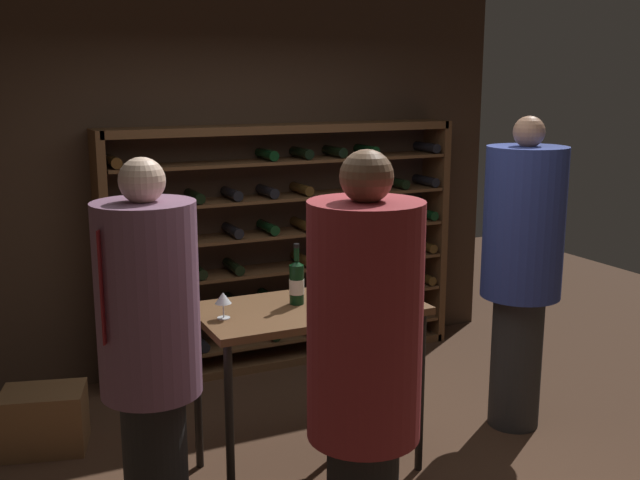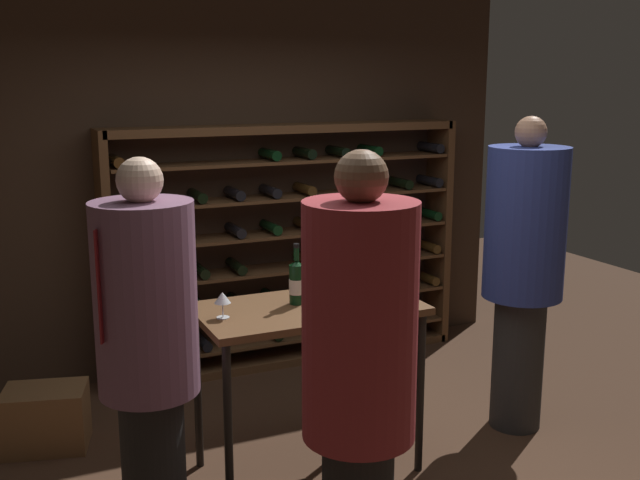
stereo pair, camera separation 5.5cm
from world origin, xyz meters
TOP-DOWN VIEW (x-y plane):
  - ground_plane at (0.00, 0.00)m, footprint 10.09×10.09m
  - back_wall at (0.00, 2.04)m, footprint 4.53×0.10m
  - wine_rack at (0.35, 1.83)m, footprint 2.79×0.32m
  - tasting_table at (-0.19, 0.21)m, footprint 1.22×0.67m
  - person_bystander_red_print at (-1.15, -0.20)m, footprint 0.45×0.45m
  - person_guest_blue_shirt at (1.24, 0.16)m, footprint 0.49×0.49m
  - person_host_in_suit at (-0.53, -1.05)m, footprint 0.43×0.43m
  - wine_crate at (-1.53, 1.10)m, footprint 0.55×0.45m
  - wine_bottle_amber_reserve at (-0.24, 0.26)m, footprint 0.08×0.08m
  - wine_bottle_red_label at (0.29, 0.31)m, footprint 0.08×0.08m
  - wine_glass_stemmed_left at (-0.69, 0.19)m, footprint 0.09×0.09m

SIDE VIEW (x-z plane):
  - ground_plane at x=0.00m, z-range 0.00..0.00m
  - wine_crate at x=-1.53m, z-range 0.00..0.37m
  - tasting_table at x=-0.19m, z-range 0.38..1.35m
  - wine_rack at x=0.35m, z-range -0.01..1.84m
  - person_bystander_red_print at x=-1.15m, z-range 0.10..1.96m
  - wine_glass_stemmed_left at x=-0.69m, z-range 1.01..1.15m
  - person_host_in_suit at x=-0.53m, z-range 0.11..2.05m
  - person_guest_blue_shirt at x=1.24m, z-range 0.11..2.08m
  - wine_bottle_red_label at x=0.29m, z-range 0.92..1.27m
  - wine_bottle_amber_reserve at x=-0.24m, z-range 0.93..1.27m
  - back_wall at x=0.00m, z-range 0.00..2.87m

